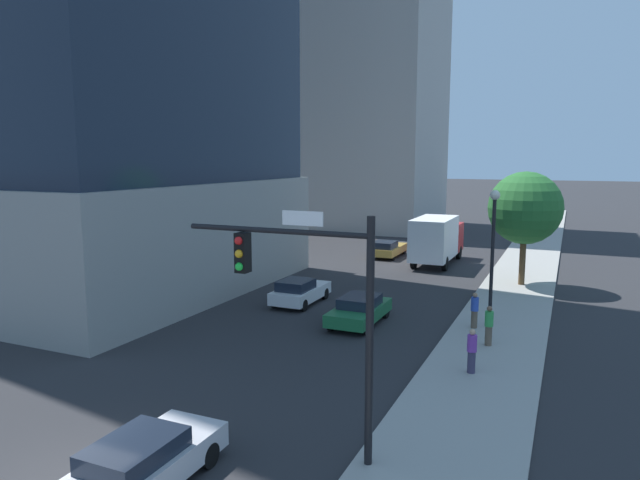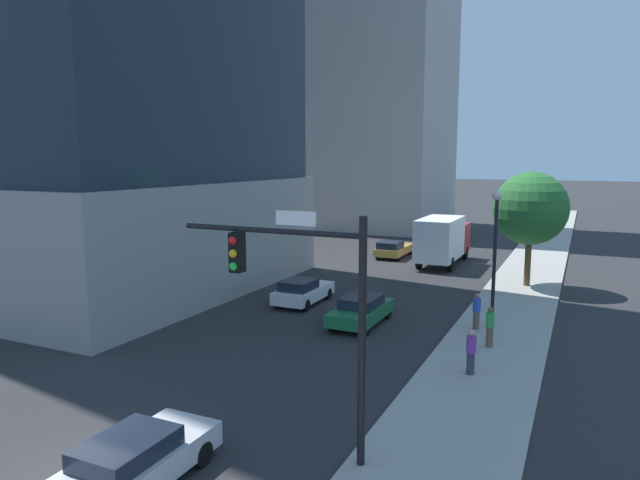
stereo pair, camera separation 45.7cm
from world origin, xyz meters
TOP-DOWN VIEW (x-y plane):
  - ground_plane at (0.00, 0.00)m, footprint 400.00×400.00m
  - sidewalk at (8.17, 20.00)m, footprint 4.09×120.00m
  - construction_building at (-10.80, 51.74)m, footprint 20.21×21.57m
  - traffic_light_pole at (4.94, 3.34)m, footprint 5.19×0.48m
  - street_lamp at (7.73, 16.54)m, footprint 0.44×0.44m
  - street_tree at (8.33, 26.20)m, footprint 4.29×4.29m
  - car_gold at (-2.10, 32.88)m, footprint 1.89×4.49m
  - car_white at (-2.10, 17.20)m, footprint 1.83×4.02m
  - car_silver at (2.05, 0.21)m, footprint 1.82×4.63m
  - car_green at (2.05, 15.05)m, footprint 1.87×4.29m
  - box_truck at (2.05, 31.37)m, footprint 2.47×7.52m
  - pedestrian_purple_shirt at (7.89, 10.54)m, footprint 0.34×0.34m
  - pedestrian_green_shirt at (8.03, 13.85)m, footprint 0.34×0.34m
  - pedestrian_blue_shirt at (7.13, 16.06)m, footprint 0.34×0.34m

SIDE VIEW (x-z plane):
  - ground_plane at x=0.00m, z-range 0.00..0.00m
  - sidewalk at x=8.17m, z-range 0.00..0.15m
  - car_gold at x=-2.10m, z-range 0.00..1.33m
  - car_green at x=2.05m, z-range 0.02..1.33m
  - car_white at x=-2.10m, z-range -0.01..1.37m
  - car_silver at x=2.05m, z-range 0.01..1.37m
  - pedestrian_purple_shirt at x=7.89m, z-range 0.16..1.75m
  - pedestrian_blue_shirt at x=7.13m, z-range 0.16..1.77m
  - pedestrian_green_shirt at x=8.03m, z-range 0.16..1.80m
  - box_truck at x=2.05m, z-range 0.18..3.66m
  - street_lamp at x=7.73m, z-range 1.07..7.22m
  - traffic_light_pole at x=4.94m, z-range 1.31..7.56m
  - street_tree at x=8.33m, z-range 1.37..8.12m
  - construction_building at x=-10.80m, z-range -3.52..39.31m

